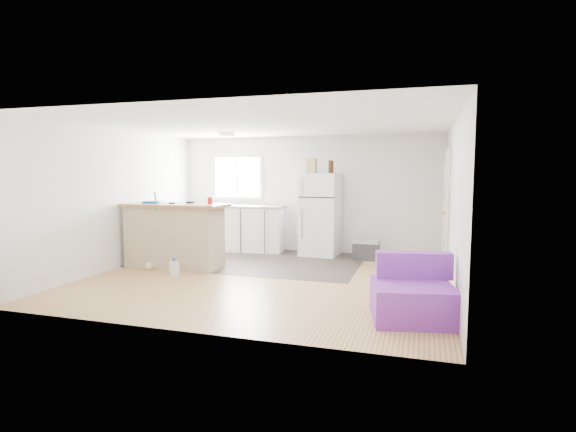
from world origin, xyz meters
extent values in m
cube|color=olive|center=(0.00, 0.00, -0.01)|extent=(5.50, 5.00, 0.01)
cube|color=white|center=(0.00, 0.00, 2.40)|extent=(5.50, 5.00, 0.01)
cube|color=white|center=(0.00, 2.50, 1.20)|extent=(5.50, 0.01, 2.40)
cube|color=white|center=(0.00, -2.50, 1.20)|extent=(5.50, 0.01, 2.40)
cube|color=white|center=(-2.75, 0.00, 1.20)|extent=(0.01, 5.00, 2.40)
cube|color=white|center=(2.75, 0.00, 1.20)|extent=(0.01, 5.00, 2.40)
cube|color=#342E27|center=(-0.73, 1.25, 0.00)|extent=(4.05, 2.50, 0.00)
cube|color=white|center=(-1.55, 2.49, 1.55)|extent=(1.18, 0.04, 0.98)
cube|color=white|center=(-1.55, 2.47, 1.55)|extent=(1.05, 0.01, 0.85)
cube|color=white|center=(-1.55, 2.46, 1.55)|extent=(0.03, 0.02, 0.85)
cube|color=white|center=(2.72, 1.55, 1.01)|extent=(0.05, 0.82, 2.03)
cube|color=white|center=(2.73, 1.55, 1.02)|extent=(0.03, 0.92, 2.10)
sphere|color=gold|center=(2.67, 1.23, 1.00)|extent=(0.07, 0.07, 0.07)
cylinder|color=white|center=(-1.20, 1.20, 2.36)|extent=(0.30, 0.30, 0.07)
cube|color=white|center=(-1.49, 2.17, 0.46)|extent=(2.14, 0.79, 0.92)
cube|color=slate|center=(-1.49, 2.17, 0.94)|extent=(2.21, 0.84, 0.04)
cube|color=silver|center=(-1.49, 2.13, 0.94)|extent=(0.61, 0.48, 0.06)
cube|color=#BFB08A|center=(-1.82, 0.29, 0.54)|extent=(1.67, 0.60, 1.08)
cube|color=#A97A48|center=(-1.78, 0.29, 1.10)|extent=(1.83, 0.71, 0.05)
cube|color=white|center=(0.38, 2.14, 0.82)|extent=(0.76, 0.72, 1.64)
cube|color=black|center=(0.38, 1.80, 1.18)|extent=(0.72, 0.05, 0.02)
cube|color=silver|center=(0.09, 1.79, 1.40)|extent=(0.03, 0.02, 0.30)
cube|color=silver|center=(0.09, 1.79, 0.67)|extent=(0.03, 0.02, 0.57)
cube|color=#2F2F32|center=(1.32, 1.95, 0.16)|extent=(0.48, 0.33, 0.32)
cube|color=#98989B|center=(1.32, 1.95, 0.35)|extent=(0.51, 0.35, 0.06)
cube|color=purple|center=(2.26, -1.40, 0.21)|extent=(1.03, 0.99, 0.42)
cube|color=purple|center=(2.26, -1.09, 0.57)|extent=(0.91, 0.38, 0.31)
cube|color=silver|center=(-1.48, -0.28, 0.12)|extent=(0.14, 0.11, 0.24)
cylinder|color=#1931B2|center=(-1.48, -0.28, 0.26)|extent=(0.05, 0.05, 0.05)
cylinder|color=green|center=(-2.00, 0.08, 0.70)|extent=(0.14, 0.34, 1.30)
sphere|color=beige|center=(-2.12, -0.05, 0.06)|extent=(0.15, 0.15, 0.15)
cylinder|color=#B90B0E|center=(-1.14, 0.34, 1.18)|extent=(0.10, 0.10, 0.12)
cube|color=#1249AD|center=(-2.23, 0.27, 1.14)|extent=(0.35, 0.29, 0.04)
cube|color=black|center=(-1.56, 0.42, 1.14)|extent=(0.15, 0.08, 0.03)
cube|color=black|center=(-1.79, 0.20, 1.14)|extent=(0.10, 0.05, 0.03)
cube|color=tan|center=(0.20, 2.08, 1.79)|extent=(0.22, 0.14, 0.30)
cylinder|color=#3A1C0A|center=(0.59, 2.05, 1.77)|extent=(0.07, 0.07, 0.25)
cylinder|color=#3A1C0A|center=(0.60, 2.13, 1.77)|extent=(0.09, 0.09, 0.25)
camera|label=1|loc=(2.36, -6.57, 1.69)|focal=28.00mm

